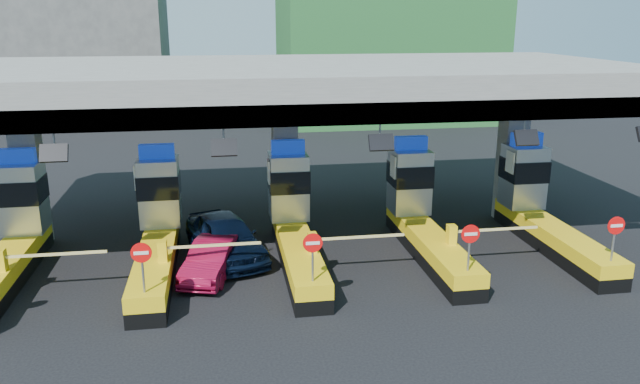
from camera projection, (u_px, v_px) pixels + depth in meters
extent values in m
plane|color=black|center=(295.00, 256.00, 23.72)|extent=(120.00, 120.00, 0.00)
cube|color=slate|center=(284.00, 83.00, 24.87)|extent=(28.00, 12.00, 1.50)
cube|color=#4C4C49|center=(303.00, 114.00, 19.56)|extent=(28.00, 0.60, 0.70)
cube|color=slate|center=(30.00, 178.00, 24.27)|extent=(1.00, 1.00, 5.50)
cube|color=slate|center=(285.00, 168.00, 25.82)|extent=(1.00, 1.00, 5.50)
cube|color=slate|center=(511.00, 159.00, 27.38)|extent=(1.00, 1.00, 5.50)
cylinder|color=slate|center=(54.00, 140.00, 18.56)|extent=(0.06, 0.06, 0.50)
cube|color=black|center=(54.00, 153.00, 18.47)|extent=(0.80, 0.38, 0.54)
cylinder|color=slate|center=(224.00, 135.00, 19.34)|extent=(0.06, 0.06, 0.50)
cube|color=black|center=(224.00, 148.00, 19.24)|extent=(0.80, 0.38, 0.54)
cylinder|color=slate|center=(380.00, 131.00, 20.12)|extent=(0.06, 0.06, 0.50)
cube|color=black|center=(381.00, 142.00, 20.02)|extent=(0.80, 0.38, 0.54)
cylinder|color=slate|center=(525.00, 126.00, 20.89)|extent=(0.06, 0.06, 0.50)
cube|color=black|center=(527.00, 138.00, 20.80)|extent=(0.80, 0.38, 0.54)
cube|color=black|center=(6.00, 278.00, 21.15)|extent=(1.20, 8.00, 0.50)
cube|color=#E5B70C|center=(4.00, 264.00, 21.01)|extent=(1.20, 8.00, 0.50)
cube|color=#9EA3A8|center=(22.00, 197.00, 23.25)|extent=(1.50, 1.50, 2.60)
cube|color=black|center=(21.00, 190.00, 23.15)|extent=(1.56, 1.56, 0.90)
cube|color=#0C2DBF|center=(17.00, 156.00, 22.82)|extent=(1.30, 0.35, 0.55)
cube|color=#E5B70C|center=(1.00, 260.00, 19.76)|extent=(0.30, 0.35, 0.70)
cube|color=white|center=(55.00, 254.00, 19.99)|extent=(3.20, 0.08, 0.08)
cube|color=black|center=(157.00, 269.00, 21.93)|extent=(1.20, 8.00, 0.50)
cube|color=#E5B70C|center=(156.00, 255.00, 21.79)|extent=(1.20, 8.00, 0.50)
cube|color=#9EA3A8|center=(160.00, 191.00, 24.03)|extent=(1.50, 1.50, 2.60)
cube|color=black|center=(159.00, 184.00, 23.93)|extent=(1.56, 1.56, 0.90)
cube|color=#0C2DBF|center=(157.00, 151.00, 23.60)|extent=(1.30, 0.35, 0.55)
cube|color=white|center=(136.00, 177.00, 23.43)|extent=(0.06, 0.70, 0.90)
cylinder|color=slate|center=(143.00, 272.00, 18.13)|extent=(0.07, 0.07, 1.30)
cylinder|color=red|center=(141.00, 253.00, 17.93)|extent=(0.60, 0.04, 0.60)
cube|color=white|center=(141.00, 253.00, 17.91)|extent=(0.42, 0.02, 0.10)
cube|color=#E5B70C|center=(162.00, 251.00, 20.54)|extent=(0.30, 0.35, 0.70)
cube|color=white|center=(213.00, 245.00, 20.77)|extent=(3.20, 0.08, 0.08)
cube|color=black|center=(298.00, 260.00, 22.70)|extent=(1.20, 8.00, 0.50)
cube|color=#E5B70C|center=(298.00, 247.00, 22.57)|extent=(1.20, 8.00, 0.50)
cube|color=#9EA3A8|center=(288.00, 186.00, 24.80)|extent=(1.50, 1.50, 2.60)
cube|color=black|center=(288.00, 179.00, 24.70)|extent=(1.56, 1.56, 0.90)
cube|color=#0C2DBF|center=(288.00, 147.00, 24.37)|extent=(1.30, 0.35, 0.55)
cube|color=white|center=(269.00, 171.00, 24.20)|extent=(0.06, 0.70, 0.90)
cylinder|color=slate|center=(313.00, 261.00, 18.90)|extent=(0.07, 0.07, 1.30)
cylinder|color=red|center=(313.00, 243.00, 18.71)|extent=(0.60, 0.04, 0.60)
cube|color=white|center=(313.00, 243.00, 18.69)|extent=(0.42, 0.02, 0.10)
cube|color=#E5B70C|center=(312.00, 242.00, 21.32)|extent=(0.30, 0.35, 0.70)
cube|color=white|center=(359.00, 237.00, 21.55)|extent=(3.20, 0.08, 0.08)
cube|color=black|center=(429.00, 252.00, 23.48)|extent=(1.20, 8.00, 0.50)
cube|color=#E5B70C|center=(430.00, 239.00, 23.34)|extent=(1.20, 8.00, 0.50)
cube|color=#9EA3A8|center=(409.00, 181.00, 25.58)|extent=(1.50, 1.50, 2.60)
cube|color=black|center=(410.00, 174.00, 25.48)|extent=(1.56, 1.56, 0.90)
cube|color=#0C2DBF|center=(411.00, 143.00, 25.15)|extent=(1.30, 0.35, 0.55)
cube|color=white|center=(393.00, 167.00, 24.98)|extent=(0.06, 0.70, 0.90)
cylinder|color=slate|center=(469.00, 251.00, 19.68)|extent=(0.07, 0.07, 1.30)
cylinder|color=red|center=(471.00, 234.00, 19.49)|extent=(0.60, 0.04, 0.60)
cube|color=white|center=(471.00, 234.00, 19.46)|extent=(0.42, 0.02, 0.10)
cube|color=#E5B70C|center=(451.00, 235.00, 22.10)|extent=(0.30, 0.35, 0.70)
cube|color=white|center=(495.00, 229.00, 22.32)|extent=(3.20, 0.08, 0.08)
cube|color=black|center=(552.00, 244.00, 24.26)|extent=(1.20, 8.00, 0.50)
cube|color=#E5B70C|center=(554.00, 232.00, 24.12)|extent=(1.20, 8.00, 0.50)
cube|color=#9EA3A8|center=(523.00, 176.00, 26.36)|extent=(1.50, 1.50, 2.60)
cube|color=black|center=(524.00, 169.00, 26.26)|extent=(1.56, 1.56, 0.90)
cube|color=#0C2DBF|center=(527.00, 139.00, 25.93)|extent=(1.30, 0.35, 0.55)
cube|color=white|center=(510.00, 162.00, 25.76)|extent=(0.06, 0.70, 0.90)
cylinder|color=slate|center=(613.00, 243.00, 20.46)|extent=(0.07, 0.07, 1.30)
cylinder|color=red|center=(616.00, 226.00, 20.27)|extent=(0.60, 0.04, 0.60)
cube|color=white|center=(617.00, 226.00, 20.24)|extent=(0.42, 0.02, 0.10)
cube|color=#E5B70C|center=(581.00, 227.00, 22.87)|extent=(0.30, 0.35, 0.70)
cube|color=white|center=(622.00, 222.00, 23.10)|extent=(3.20, 0.08, 0.08)
cube|color=#4C4C49|center=(79.00, 14.00, 53.28)|extent=(14.00, 10.00, 18.00)
imported|color=black|center=(226.00, 237.00, 23.33)|extent=(3.49, 5.32, 1.68)
imported|color=maroon|center=(212.00, 259.00, 21.79)|extent=(2.40, 4.09, 1.27)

